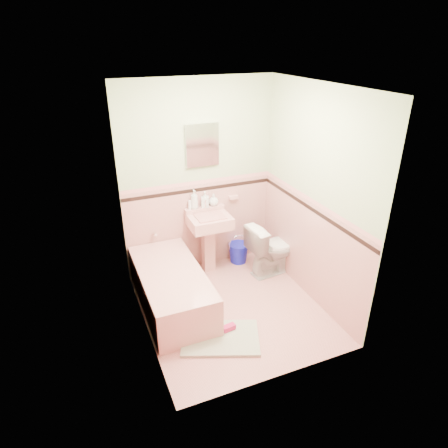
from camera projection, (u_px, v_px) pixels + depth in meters
name	position (u px, v px, depth m)	size (l,w,h in m)	color
floor	(232.00, 309.00, 4.64)	(2.20, 2.20, 0.00)	#D8918D
ceiling	(235.00, 86.00, 3.55)	(2.20, 2.20, 0.00)	white
wall_back	(199.00, 180.00, 5.01)	(2.50, 2.50, 0.00)	#F1E0C4
wall_front	(288.00, 263.00, 3.18)	(2.50, 2.50, 0.00)	#F1E0C4
wall_left	(137.00, 228.00, 3.75)	(2.50, 2.50, 0.00)	#F1E0C4
wall_right	(314.00, 198.00, 4.44)	(2.50, 2.50, 0.00)	#F1E0C4
wainscot_back	(200.00, 226.00, 5.28)	(2.00, 2.00, 0.00)	#DB9793
wainscot_front	(282.00, 325.00, 3.47)	(2.00, 2.00, 0.00)	#DB9793
wainscot_left	(145.00, 285.00, 4.04)	(2.20, 2.20, 0.00)	#DB9793
wainscot_right	(308.00, 249.00, 4.72)	(2.20, 2.20, 0.00)	#DB9793
accent_back	(199.00, 190.00, 5.05)	(2.00, 2.00, 0.00)	black
accent_front	(285.00, 276.00, 3.25)	(2.00, 2.00, 0.00)	black
accent_left	(140.00, 240.00, 3.81)	(2.20, 2.20, 0.00)	black
accent_right	(312.00, 209.00, 4.49)	(2.20, 2.20, 0.00)	black
cap_back	(199.00, 182.00, 5.01)	(2.00, 2.00, 0.00)	#D88889
cap_front	(286.00, 265.00, 3.21)	(2.00, 2.00, 0.00)	#D88889
cap_left	(140.00, 231.00, 3.77)	(2.20, 2.20, 0.00)	#D88889
cap_right	(312.00, 201.00, 4.44)	(2.20, 2.20, 0.00)	#D88889
bathtub	(172.00, 290.00, 4.60)	(0.70, 1.50, 0.45)	#D3928F
tub_faucet	(155.00, 233.00, 5.02)	(0.04, 0.04, 0.12)	silver
sink	(210.00, 245.00, 5.19)	(0.53, 0.48, 0.83)	#D3928F
sink_faucet	(205.00, 204.00, 5.07)	(0.02, 0.02, 0.10)	silver
medicine_cabinet	(202.00, 145.00, 4.81)	(0.42, 0.04, 0.53)	white
soap_dish	(233.00, 197.00, 5.27)	(0.12, 0.07, 0.04)	#D3928F
soap_bottle_left	(194.00, 199.00, 5.03)	(0.10, 0.10, 0.25)	#B2B2B2
soap_bottle_mid	(205.00, 199.00, 5.09)	(0.09, 0.10, 0.21)	#B2B2B2
soap_bottle_right	(214.00, 200.00, 5.14)	(0.13, 0.13, 0.16)	#B2B2B2
tube	(190.00, 205.00, 5.04)	(0.04, 0.04, 0.12)	white
toilet	(273.00, 248.00, 5.21)	(0.41, 0.71, 0.73)	white
bucket	(238.00, 253.00, 5.55)	(0.28, 0.28, 0.28)	#141ABB
bath_mat	(220.00, 338.00, 4.17)	(0.81, 0.54, 0.03)	#94A388
shoe	(229.00, 328.00, 4.25)	(0.14, 0.07, 0.06)	#BF1E59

